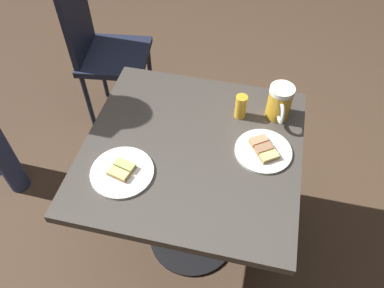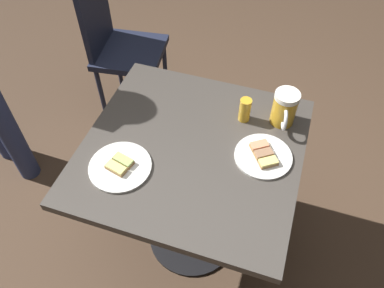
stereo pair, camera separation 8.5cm
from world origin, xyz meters
name	(u,v)px [view 2 (the right image)]	position (x,y,z in m)	size (l,w,h in m)	color
ground_plane	(192,235)	(0.00, 0.00, 0.00)	(6.00, 6.00, 0.00)	#4C3828
cafe_table	(192,170)	(0.00, 0.00, 0.58)	(0.82, 0.79, 0.73)	black
plate_near	(263,156)	(-0.26, -0.04, 0.74)	(0.21, 0.21, 0.03)	white
plate_far	(120,166)	(0.22, 0.17, 0.74)	(0.23, 0.23, 0.03)	white
beer_mug	(284,109)	(-0.30, -0.24, 0.80)	(0.10, 0.15, 0.15)	gold
beer_glass_small	(245,110)	(-0.15, -0.21, 0.78)	(0.05, 0.05, 0.10)	gold
cafe_chair	(118,42)	(0.70, -0.76, 0.53)	(0.43, 0.43, 0.91)	#1E2338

